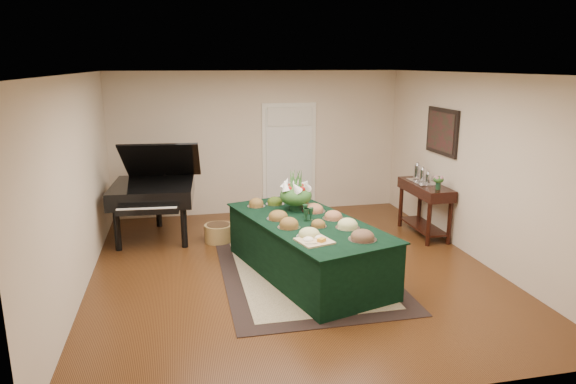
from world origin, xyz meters
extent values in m
plane|color=black|center=(0.00, 0.00, 0.00)|extent=(6.00, 6.00, 0.00)
cube|color=black|center=(0.14, -0.15, 0.01)|extent=(2.25, 3.16, 0.01)
cube|color=beige|center=(0.14, -0.15, 0.01)|extent=(1.80, 2.71, 0.01)
cube|color=white|center=(0.60, 2.98, 1.05)|extent=(1.05, 0.04, 2.10)
cube|color=silver|center=(0.60, 2.96, 1.00)|extent=(0.90, 0.06, 2.00)
cube|color=black|center=(0.15, -0.22, 0.38)|extent=(1.87, 2.84, 0.76)
cube|color=black|center=(0.15, -0.22, 0.76)|extent=(1.95, 2.91, 0.02)
cylinder|color=silver|center=(-0.22, -0.07, 0.78)|extent=(0.32, 0.32, 0.01)
ellipsoid|color=brown|center=(-0.22, -0.07, 0.82)|extent=(0.26, 0.26, 0.08)
cylinder|color=silver|center=(-0.41, 0.62, 0.78)|extent=(0.27, 0.27, 0.01)
ellipsoid|color=brown|center=(-0.41, 0.62, 0.83)|extent=(0.22, 0.22, 0.09)
cylinder|color=silver|center=(0.23, -0.51, 0.78)|extent=(0.22, 0.22, 0.01)
ellipsoid|color=brown|center=(0.23, -0.51, 0.82)|extent=(0.18, 0.18, 0.07)
cylinder|color=silver|center=(0.01, -0.87, 0.78)|extent=(0.31, 0.31, 0.01)
ellipsoid|color=#E0E48E|center=(0.01, -0.87, 0.82)|extent=(0.26, 0.26, 0.08)
cylinder|color=silver|center=(0.21, 0.83, 0.78)|extent=(0.28, 0.28, 0.01)
ellipsoid|color=maroon|center=(0.21, 0.83, 0.83)|extent=(0.23, 0.23, 0.09)
cylinder|color=silver|center=(0.23, 0.51, 0.78)|extent=(0.29, 0.29, 0.01)
ellipsoid|color=brown|center=(0.23, 0.51, 0.83)|extent=(0.24, 0.24, 0.10)
cylinder|color=silver|center=(0.61, -1.11, 0.78)|extent=(0.35, 0.35, 0.01)
ellipsoid|color=brown|center=(0.61, -1.11, 0.83)|extent=(0.28, 0.28, 0.09)
cylinder|color=silver|center=(-0.15, -0.46, 0.78)|extent=(0.30, 0.30, 0.01)
ellipsoid|color=brown|center=(-0.15, -0.46, 0.83)|extent=(0.25, 0.25, 0.10)
cylinder|color=silver|center=(0.35, 0.18, 0.78)|extent=(0.34, 0.34, 0.01)
ellipsoid|color=#B67149|center=(0.35, 0.18, 0.82)|extent=(0.28, 0.28, 0.08)
cylinder|color=silver|center=(0.52, -0.22, 0.78)|extent=(0.29, 0.29, 0.01)
ellipsoid|color=#B67149|center=(0.52, -0.22, 0.82)|extent=(0.24, 0.24, 0.08)
cylinder|color=silver|center=(0.58, -0.64, 0.78)|extent=(0.32, 0.32, 0.01)
ellipsoid|color=#E0E48E|center=(0.58, -0.64, 0.83)|extent=(0.26, 0.26, 0.09)
cylinder|color=silver|center=(-0.12, 0.68, 0.78)|extent=(0.28, 0.28, 0.01)
ellipsoid|color=#415B17|center=(-0.12, 0.68, 0.82)|extent=(0.23, 0.23, 0.08)
cube|color=tan|center=(0.03, -1.05, 0.78)|extent=(0.46, 0.46, 0.02)
ellipsoid|color=white|center=(-0.04, -1.03, 0.83)|extent=(0.14, 0.14, 0.08)
ellipsoid|color=white|center=(0.09, -0.97, 0.82)|extent=(0.12, 0.12, 0.07)
cube|color=orange|center=(0.10, -1.11, 0.82)|extent=(0.11, 0.11, 0.05)
cylinder|color=#14331E|center=(0.12, 0.32, 0.86)|extent=(0.18, 0.18, 0.18)
ellipsoid|color=#2D5D25|center=(0.12, 0.32, 0.99)|extent=(0.46, 0.46, 0.30)
cylinder|color=black|center=(-2.48, 1.30, 0.32)|extent=(0.10, 0.10, 0.65)
cylinder|color=black|center=(-1.47, 1.23, 0.32)|extent=(0.10, 0.10, 0.65)
cylinder|color=black|center=(-1.89, 2.42, 0.32)|extent=(0.10, 0.10, 0.65)
cube|color=black|center=(-1.94, 1.82, 0.78)|extent=(1.39, 1.47, 0.28)
cube|color=black|center=(-1.99, 1.04, 0.70)|extent=(0.93, 0.28, 0.10)
cube|color=black|center=(-1.78, 1.96, 1.27)|extent=(1.31, 1.09, 0.71)
cylinder|color=olive|center=(-0.92, 1.39, 0.14)|extent=(0.45, 0.45, 0.28)
cylinder|color=black|center=(2.31, 0.47, 0.35)|extent=(0.07, 0.07, 0.71)
cylinder|color=black|center=(2.68, 0.47, 0.35)|extent=(0.07, 0.07, 0.71)
cylinder|color=black|center=(2.31, 1.52, 0.35)|extent=(0.07, 0.07, 0.71)
cylinder|color=black|center=(2.68, 1.52, 0.35)|extent=(0.07, 0.07, 0.71)
cube|color=black|center=(2.50, 1.00, 0.80)|extent=(0.45, 1.24, 0.18)
cube|color=black|center=(2.50, 1.00, 0.15)|extent=(0.38, 1.09, 0.03)
cube|color=silver|center=(2.50, 1.12, 0.89)|extent=(0.34, 0.58, 0.02)
cylinder|color=#14331E|center=(2.50, 0.59, 0.95)|extent=(0.08, 0.08, 0.12)
ellipsoid|color=#C68093|center=(2.50, 0.59, 1.06)|extent=(0.18, 0.18, 0.12)
cube|color=black|center=(2.72, 1.00, 1.75)|extent=(0.04, 0.95, 0.75)
cube|color=#49131D|center=(2.69, 1.00, 1.75)|extent=(0.01, 0.82, 0.62)
camera|label=1|loc=(-1.50, -6.61, 2.83)|focal=32.00mm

